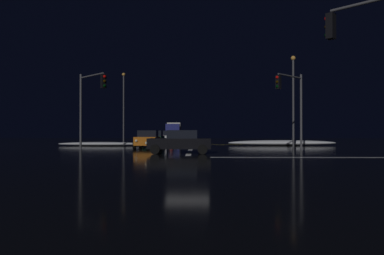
# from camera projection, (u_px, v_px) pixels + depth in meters

# --- Properties ---
(ground) EXTENTS (120.00, 120.00, 0.10)m
(ground) POSITION_uv_depth(u_px,v_px,m) (187.00, 158.00, 21.38)
(ground) COLOR black
(stop_line_north) EXTENTS (0.35, 14.80, 0.01)m
(stop_line_north) POSITION_uv_depth(u_px,v_px,m) (190.00, 150.00, 30.00)
(stop_line_north) COLOR white
(stop_line_north) RESTS_ON ground
(centre_line_ns) EXTENTS (22.00, 0.15, 0.01)m
(centre_line_ns) POSITION_uv_depth(u_px,v_px,m) (192.00, 145.00, 41.60)
(centre_line_ns) COLOR yellow
(centre_line_ns) RESTS_ON ground
(crosswalk_bar_east) EXTENTS (14.80, 0.40, 0.01)m
(crosswalk_bar_east) POSITION_uv_depth(u_px,v_px,m) (340.00, 157.00, 21.24)
(crosswalk_bar_east) COLOR white
(crosswalk_bar_east) RESTS_ON ground
(snow_bank_left_curb) EXTENTS (8.73, 1.50, 0.39)m
(snow_bank_left_curb) POSITION_uv_depth(u_px,v_px,m) (100.00, 144.00, 38.22)
(snow_bank_left_curb) COLOR white
(snow_bank_left_curb) RESTS_ON ground
(snow_bank_right_curb) EXTENTS (11.28, 1.50, 0.57)m
(snow_bank_right_curb) POSITION_uv_depth(u_px,v_px,m) (282.00, 143.00, 38.93)
(snow_bank_right_curb) COLOR white
(snow_bank_right_curb) RESTS_ON ground
(sedan_orange) EXTENTS (2.02, 4.33, 1.57)m
(sedan_orange) POSITION_uv_depth(u_px,v_px,m) (148.00, 139.00, 32.47)
(sedan_orange) COLOR #C66014
(sedan_orange) RESTS_ON ground
(sedan_green) EXTENTS (2.02, 4.33, 1.57)m
(sedan_green) POSITION_uv_depth(u_px,v_px,m) (154.00, 138.00, 37.70)
(sedan_green) COLOR #14512D
(sedan_green) RESTS_ON ground
(sedan_white) EXTENTS (2.02, 4.33, 1.57)m
(sedan_white) POSITION_uv_depth(u_px,v_px,m) (160.00, 137.00, 43.35)
(sedan_white) COLOR silver
(sedan_white) RESTS_ON ground
(sedan_red) EXTENTS (2.02, 4.33, 1.57)m
(sedan_red) POSITION_uv_depth(u_px,v_px,m) (167.00, 137.00, 49.49)
(sedan_red) COLOR maroon
(sedan_red) RESTS_ON ground
(sedan_blue) EXTENTS (2.02, 4.33, 1.57)m
(sedan_blue) POSITION_uv_depth(u_px,v_px,m) (171.00, 136.00, 55.04)
(sedan_blue) COLOR navy
(sedan_blue) RESTS_ON ground
(sedan_gray) EXTENTS (2.02, 4.33, 1.57)m
(sedan_gray) POSITION_uv_depth(u_px,v_px,m) (172.00, 136.00, 61.17)
(sedan_gray) COLOR slate
(sedan_gray) RESTS_ON ground
(box_truck) EXTENTS (2.68, 8.28, 3.08)m
(box_truck) POSITION_uv_depth(u_px,v_px,m) (174.00, 130.00, 68.53)
(box_truck) COLOR navy
(box_truck) RESTS_ON ground
(sedan_black_crossing) EXTENTS (4.33, 2.02, 1.57)m
(sedan_black_crossing) POSITION_uv_depth(u_px,v_px,m) (180.00, 142.00, 25.09)
(sedan_black_crossing) COLOR black
(sedan_black_crossing) RESTS_ON ground
(traffic_signal_nw) EXTENTS (2.82, 2.82, 6.19)m
(traffic_signal_nw) POSITION_uv_depth(u_px,v_px,m) (90.00, 97.00, 29.49)
(traffic_signal_nw) COLOR #4C4C51
(traffic_signal_nw) RESTS_ON ground
(traffic_signal_ne) EXTENTS (2.68, 2.68, 6.13)m
(traffic_signal_ne) POSITION_uv_depth(u_px,v_px,m) (292.00, 97.00, 29.30)
(traffic_signal_ne) COLOR #4C4C51
(traffic_signal_ne) RESTS_ON ground
(streetlamp_right_near) EXTENTS (0.44, 0.44, 8.71)m
(streetlamp_right_near) POSITION_uv_depth(u_px,v_px,m) (293.00, 94.00, 35.50)
(streetlamp_right_near) COLOR #424247
(streetlamp_right_near) RESTS_ON ground
(streetlamp_left_far) EXTENTS (0.44, 0.44, 9.64)m
(streetlamp_left_far) POSITION_uv_depth(u_px,v_px,m) (124.00, 102.00, 51.80)
(streetlamp_left_far) COLOR #424247
(streetlamp_left_far) RESTS_ON ground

